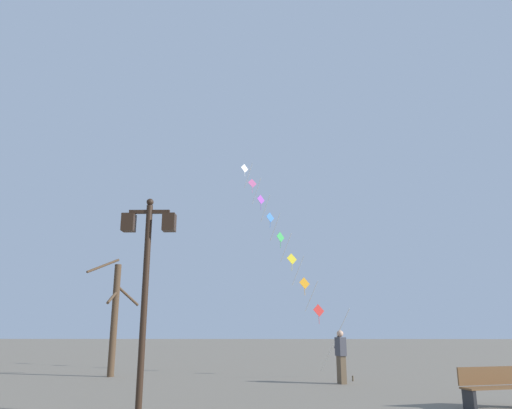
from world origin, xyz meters
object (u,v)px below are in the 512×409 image
twin_lantern_lamp_post (147,261)px  kite_flyer (341,355)px  kite_train (280,237)px  bare_tree (114,315)px  park_bench (493,387)px

twin_lantern_lamp_post → kite_flyer: bearing=50.6°
kite_train → bare_tree: size_ratio=2.40×
kite_flyer → park_bench: (2.66, -5.14, -0.45)m
kite_flyer → bare_tree: 8.83m
twin_lantern_lamp_post → kite_train: size_ratio=0.43×
twin_lantern_lamp_post → kite_flyer: twin_lantern_lamp_post is taller
park_bench → kite_flyer: bearing=100.6°
kite_train → park_bench: (4.45, -10.50, -5.46)m
kite_flyer → park_bench: bearing=-172.4°
twin_lantern_lamp_post → kite_train: kite_train is taller
park_bench → kite_train: bearing=96.2°
kite_flyer → park_bench: size_ratio=1.03×
kite_train → park_bench: size_ratio=6.49×
kite_flyer → twin_lantern_lamp_post: bearing=120.8°
kite_train → park_bench: 12.64m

